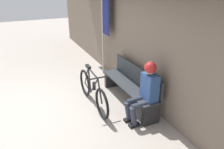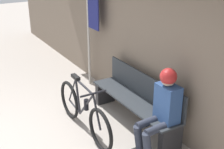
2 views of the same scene
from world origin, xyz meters
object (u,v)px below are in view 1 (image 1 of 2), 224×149
Objects in this scene: bicycle at (93,91)px; park_bench_near at (131,86)px; person_seated at (146,88)px; banner_pole at (105,21)px.

park_bench_near is at bearing 75.11° from bicycle.
bicycle is at bearing -104.89° from park_bench_near.
banner_pole reaches higher than person_seated.
person_seated is 2.57m from banner_pole.
bicycle is at bearing -143.05° from person_seated.
park_bench_near is 2.03m from banner_pole.
bicycle reaches higher than park_bench_near.
person_seated is at bearing -8.08° from park_bench_near.
park_bench_near is at bearing 171.92° from person_seated.
banner_pole is (-1.45, 0.92, 1.21)m from bicycle.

